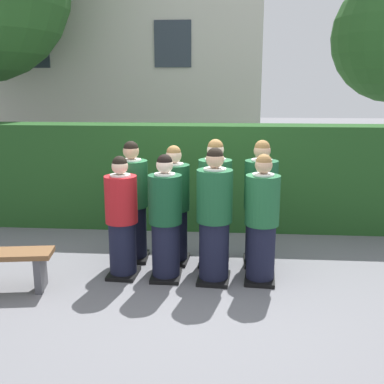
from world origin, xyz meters
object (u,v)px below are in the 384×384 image
student_front_row_2 (214,219)px  student_rear_row_2 (215,206)px  student_front_row_3 (262,222)px  student_rear_row_0 (133,204)px  student_front_row_1 (165,221)px  student_in_red_blazer (122,220)px  student_rear_row_1 (174,208)px  student_rear_row_3 (260,206)px

student_front_row_2 → student_rear_row_2: 0.58m
student_front_row_3 → student_rear_row_0: 1.82m
student_front_row_1 → student_front_row_2: 0.60m
student_in_red_blazer → student_rear_row_0: student_rear_row_0 is taller
student_rear_row_0 → student_rear_row_2: student_rear_row_2 is taller
student_rear_row_0 → student_rear_row_2: bearing=-3.5°
student_in_red_blazer → student_front_row_1: 0.55m
student_front_row_1 → student_front_row_2: size_ratio=0.95×
student_front_row_1 → student_front_row_2: student_front_row_2 is taller
student_rear_row_0 → student_rear_row_2: (1.12, -0.07, 0.02)m
student_rear_row_1 → student_rear_row_0: bearing=175.3°
student_front_row_1 → student_rear_row_3: (1.19, 0.58, 0.06)m
student_front_row_2 → student_rear_row_2: size_ratio=0.98×
student_front_row_2 → student_rear_row_2: (-0.01, 0.58, 0.02)m
student_rear_row_2 → student_front_row_3: bearing=-43.3°
student_front_row_3 → student_rear_row_2: bearing=136.7°
student_rear_row_2 → student_rear_row_0: bearing=176.5°
student_front_row_3 → student_in_red_blazer: bearing=178.8°
student_rear_row_1 → student_rear_row_3: student_rear_row_3 is taller
student_front_row_1 → student_rear_row_2: student_rear_row_2 is taller
student_rear_row_2 → student_rear_row_3: (0.60, 0.04, -0.01)m
student_front_row_2 → student_rear_row_1: student_front_row_2 is taller
student_front_row_2 → student_in_red_blazer: bearing=176.9°
student_in_red_blazer → student_rear_row_3: (1.74, 0.56, 0.07)m
student_in_red_blazer → student_front_row_3: (1.72, -0.03, 0.02)m
student_front_row_3 → student_rear_row_1: bearing=153.2°
student_rear_row_0 → student_front_row_1: bearing=-48.9°
student_in_red_blazer → student_rear_row_0: 0.59m
student_front_row_2 → student_rear_row_1: (-0.56, 0.60, -0.03)m
student_front_row_2 → student_rear_row_3: size_ratio=0.99×
student_in_red_blazer → student_front_row_3: 1.72m
student_rear_row_1 → student_rear_row_3: size_ratio=0.95×
student_in_red_blazer → student_rear_row_2: 1.25m
student_in_red_blazer → student_rear_row_1: size_ratio=0.96×
student_in_red_blazer → student_rear_row_2: bearing=24.3°
student_front_row_2 → student_rear_row_1: 0.82m
student_rear_row_1 → student_front_row_2: bearing=-47.0°
student_rear_row_3 → student_front_row_1: bearing=-153.9°
student_in_red_blazer → student_front_row_1: (0.55, -0.03, 0.02)m
student_front_row_1 → student_rear_row_1: 0.57m
student_rear_row_3 → student_rear_row_0: bearing=179.1°
student_in_red_blazer → student_front_row_3: student_front_row_3 is taller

